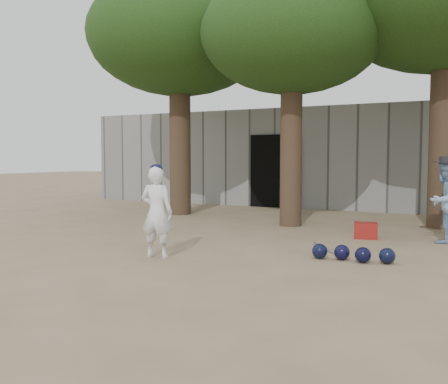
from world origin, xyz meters
The scene contains 8 objects.
ground centered at (0.00, 0.00, 0.00)m, with size 70.00×70.00×0.00m, color #937C5E.
boy_player centered at (0.01, -0.07, 0.69)m, with size 0.50×0.33×1.38m, color white.
spectator_blue centered at (3.78, 3.37, 0.73)m, with size 0.71×0.56×1.47m, color #86A9CF.
red_bag centered at (2.45, 3.19, 0.15)m, with size 0.42×0.32×0.30m, color maroon.
back_building centered at (0.00, 10.33, 1.50)m, with size 16.00×5.24×3.00m.
helmet_row centered at (2.71, 1.01, 0.12)m, with size 1.19×0.32×0.23m.
bat_pile centered at (2.05, 1.71, 0.03)m, with size 0.62×0.75×0.06m.
tree_row centered at (0.74, 5.02, 4.69)m, with size 11.40×5.80×6.69m.
Camera 1 is at (4.38, -6.25, 1.52)m, focal length 40.00 mm.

